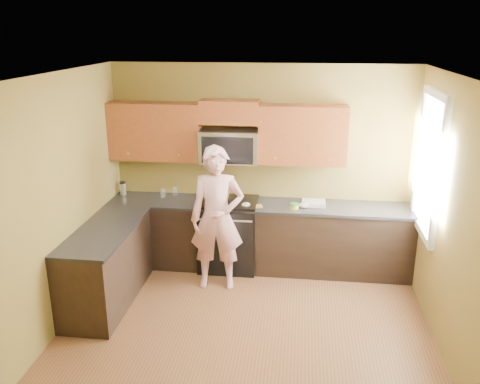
% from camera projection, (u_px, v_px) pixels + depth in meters
% --- Properties ---
extents(floor, '(4.00, 4.00, 0.00)m').
position_uv_depth(floor, '(244.00, 339.00, 5.30)').
color(floor, brown).
rests_on(floor, ground).
extents(ceiling, '(4.00, 4.00, 0.00)m').
position_uv_depth(ceiling, '(244.00, 78.00, 4.45)').
color(ceiling, white).
rests_on(ceiling, ground).
extents(wall_back, '(4.00, 0.00, 4.00)m').
position_uv_depth(wall_back, '(261.00, 166.00, 6.76)').
color(wall_back, olive).
rests_on(wall_back, ground).
extents(wall_front, '(4.00, 0.00, 4.00)m').
position_uv_depth(wall_front, '(205.00, 341.00, 2.99)').
color(wall_front, olive).
rests_on(wall_front, ground).
extents(wall_left, '(0.00, 4.00, 4.00)m').
position_uv_depth(wall_left, '(49.00, 211.00, 5.11)').
color(wall_left, olive).
rests_on(wall_left, ground).
extents(wall_right, '(0.00, 4.00, 4.00)m').
position_uv_depth(wall_right, '(458.00, 229.00, 4.64)').
color(wall_right, olive).
rests_on(wall_right, ground).
extents(cabinet_back_run, '(4.00, 0.60, 0.88)m').
position_uv_depth(cabinet_back_run, '(258.00, 237.00, 6.76)').
color(cabinet_back_run, black).
rests_on(cabinet_back_run, floor).
extents(cabinet_left_run, '(0.60, 1.60, 0.88)m').
position_uv_depth(cabinet_left_run, '(107.00, 266.00, 5.93)').
color(cabinet_left_run, black).
rests_on(cabinet_left_run, floor).
extents(countertop_back, '(4.00, 0.62, 0.04)m').
position_uv_depth(countertop_back, '(259.00, 205.00, 6.61)').
color(countertop_back, black).
rests_on(countertop_back, cabinet_back_run).
extents(countertop_left, '(0.62, 1.60, 0.04)m').
position_uv_depth(countertop_left, '(104.00, 231.00, 5.78)').
color(countertop_left, black).
rests_on(countertop_left, cabinet_left_run).
extents(stove, '(0.76, 0.65, 0.95)m').
position_uv_depth(stove, '(229.00, 234.00, 6.77)').
color(stove, black).
rests_on(stove, floor).
extents(microwave, '(0.76, 0.40, 0.42)m').
position_uv_depth(microwave, '(230.00, 162.00, 6.59)').
color(microwave, silver).
rests_on(microwave, wall_back).
extents(upper_cab_left, '(1.22, 0.33, 0.75)m').
position_uv_depth(upper_cab_left, '(157.00, 159.00, 6.74)').
color(upper_cab_left, brown).
rests_on(upper_cab_left, wall_back).
extents(upper_cab_right, '(1.12, 0.33, 0.75)m').
position_uv_depth(upper_cab_right, '(302.00, 163.00, 6.51)').
color(upper_cab_right, brown).
rests_on(upper_cab_right, wall_back).
extents(upper_cab_over_mw, '(0.76, 0.33, 0.30)m').
position_uv_depth(upper_cab_over_mw, '(230.00, 112.00, 6.42)').
color(upper_cab_over_mw, brown).
rests_on(upper_cab_over_mw, wall_back).
extents(window, '(0.06, 1.06, 1.66)m').
position_uv_depth(window, '(430.00, 164.00, 5.68)').
color(window, white).
rests_on(window, wall_right).
extents(woman, '(0.70, 0.50, 1.80)m').
position_uv_depth(woman, '(217.00, 219.00, 6.14)').
color(woman, '#E77383').
rests_on(woman, floor).
extents(frying_pan, '(0.38, 0.52, 0.06)m').
position_uv_depth(frying_pan, '(217.00, 206.00, 6.42)').
color(frying_pan, black).
rests_on(frying_pan, stove).
extents(butter_tub, '(0.15, 0.15, 0.09)m').
position_uv_depth(butter_tub, '(294.00, 208.00, 6.43)').
color(butter_tub, yellow).
rests_on(butter_tub, countertop_back).
extents(toast_slice, '(0.14, 0.14, 0.01)m').
position_uv_depth(toast_slice, '(258.00, 206.00, 6.49)').
color(toast_slice, '#B27F47').
rests_on(toast_slice, countertop_back).
extents(napkin_a, '(0.12, 0.13, 0.06)m').
position_uv_depth(napkin_a, '(246.00, 205.00, 6.47)').
color(napkin_a, silver).
rests_on(napkin_a, countertop_back).
extents(napkin_b, '(0.13, 0.14, 0.07)m').
position_uv_depth(napkin_b, '(304.00, 205.00, 6.45)').
color(napkin_b, silver).
rests_on(napkin_b, countertop_back).
extents(dish_towel, '(0.30, 0.24, 0.05)m').
position_uv_depth(dish_towel, '(314.00, 203.00, 6.55)').
color(dish_towel, white).
rests_on(dish_towel, countertop_back).
extents(travel_mug, '(0.09, 0.09, 0.18)m').
position_uv_depth(travel_mug, '(123.00, 194.00, 6.96)').
color(travel_mug, silver).
rests_on(travel_mug, countertop_back).
extents(glass_a, '(0.09, 0.09, 0.12)m').
position_uv_depth(glass_a, '(163.00, 193.00, 6.83)').
color(glass_a, silver).
rests_on(glass_a, countertop_back).
extents(glass_c, '(0.08, 0.08, 0.12)m').
position_uv_depth(glass_c, '(175.00, 191.00, 6.91)').
color(glass_c, silver).
rests_on(glass_c, countertop_back).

